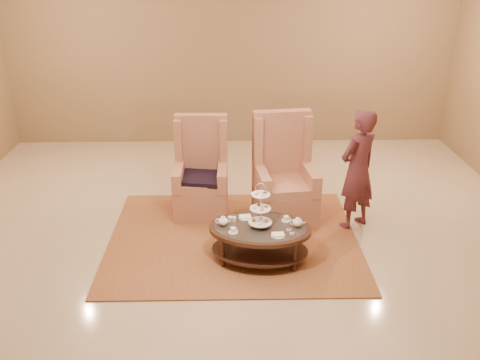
{
  "coord_description": "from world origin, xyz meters",
  "views": [
    {
      "loc": [
        -0.06,
        -5.64,
        3.35
      ],
      "look_at": [
        0.08,
        0.2,
        0.83
      ],
      "focal_mm": 40.0,
      "sensor_mm": 36.0,
      "label": 1
    }
  ],
  "objects_px": {
    "person": "(358,170)",
    "armchair_left": "(201,180)",
    "armchair_right": "(283,184)",
    "tea_table": "(260,233)"
  },
  "relations": [
    {
      "from": "armchair_left",
      "to": "armchair_right",
      "type": "xyz_separation_m",
      "value": [
        1.11,
        -0.21,
        0.03
      ]
    },
    {
      "from": "armchair_left",
      "to": "tea_table",
      "type": "bearing_deg",
      "value": -60.28
    },
    {
      "from": "armchair_left",
      "to": "armchair_right",
      "type": "relative_size",
      "value": 0.93
    },
    {
      "from": "person",
      "to": "armchair_right",
      "type": "bearing_deg",
      "value": -55.05
    },
    {
      "from": "person",
      "to": "armchair_left",
      "type": "bearing_deg",
      "value": -50.62
    },
    {
      "from": "tea_table",
      "to": "armchair_left",
      "type": "xyz_separation_m",
      "value": [
        -0.73,
        1.34,
        0.09
      ]
    },
    {
      "from": "tea_table",
      "to": "armchair_left",
      "type": "distance_m",
      "value": 1.53
    },
    {
      "from": "armchair_left",
      "to": "armchair_right",
      "type": "height_order",
      "value": "armchair_right"
    },
    {
      "from": "armchair_right",
      "to": "person",
      "type": "xyz_separation_m",
      "value": [
        0.9,
        -0.31,
        0.32
      ]
    },
    {
      "from": "tea_table",
      "to": "armchair_left",
      "type": "height_order",
      "value": "armchair_left"
    }
  ]
}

